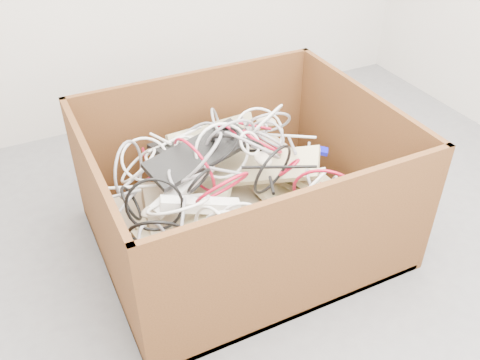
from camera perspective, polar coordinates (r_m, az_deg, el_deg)
name	(u,v)px	position (r m, az deg, el deg)	size (l,w,h in m)	color
ground	(312,263)	(2.21, 7.88, -8.98)	(3.00, 3.00, 0.00)	#545356
cardboard_box	(239,212)	(2.20, -0.13, -3.50)	(1.16, 0.97, 0.60)	#3C240F
keyboard_pile	(237,181)	(2.15, -0.29, -0.06)	(0.94, 0.77, 0.36)	#BAB383
mice_scatter	(249,177)	(2.06, 0.94, 0.28)	(0.77, 0.75, 0.19)	#BEB199
power_strip_left	(183,187)	(1.99, -6.20, -0.81)	(0.30, 0.05, 0.04)	white
power_strip_right	(200,205)	(1.93, -4.36, -2.73)	(0.29, 0.06, 0.04)	white
vga_plug	(322,151)	(2.25, 8.96, 3.14)	(0.04, 0.04, 0.02)	#0B0CAC
cable_tangle	(218,166)	(2.02, -2.36, 1.53)	(0.97, 0.84, 0.39)	#A20B24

